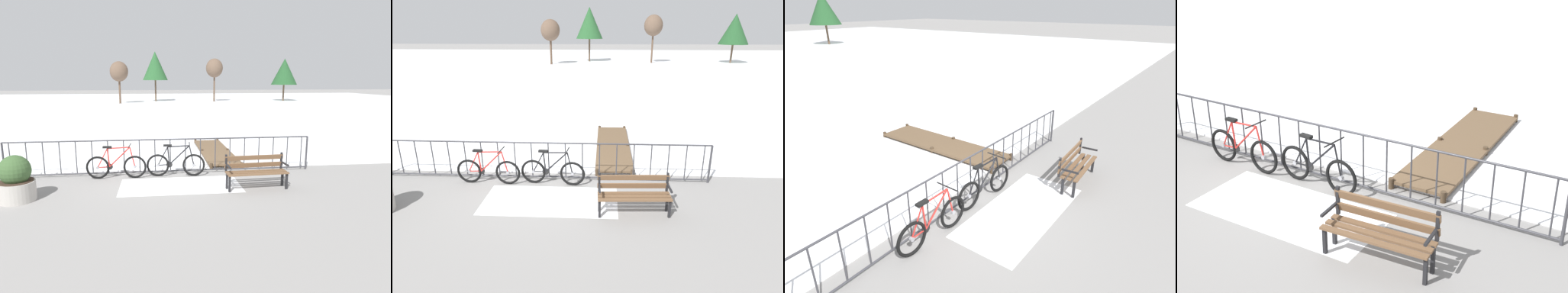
# 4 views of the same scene
# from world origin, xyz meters

# --- Properties ---
(ground_plane) EXTENTS (160.00, 160.00, 0.00)m
(ground_plane) POSITION_xyz_m (0.00, 0.00, 0.00)
(ground_plane) COLOR gray
(snow_patch) EXTENTS (3.21, 1.48, 0.01)m
(snow_patch) POSITION_xyz_m (0.44, -1.20, 0.00)
(snow_patch) COLOR white
(snow_patch) RESTS_ON ground
(railing_fence) EXTENTS (9.06, 0.06, 1.07)m
(railing_fence) POSITION_xyz_m (-0.00, 0.00, 0.56)
(railing_fence) COLOR #38383D
(railing_fence) RESTS_ON ground
(bicycle_near_railing) EXTENTS (1.71, 0.52, 0.97)m
(bicycle_near_railing) POSITION_xyz_m (0.37, -0.29, 0.37)
(bicycle_near_railing) COLOR black
(bicycle_near_railing) RESTS_ON ground
(bicycle_second) EXTENTS (1.71, 0.52, 0.97)m
(bicycle_second) POSITION_xyz_m (-1.33, -0.33, 0.37)
(bicycle_second) COLOR black
(bicycle_second) RESTS_ON ground
(park_bench) EXTENTS (1.62, 0.56, 0.89)m
(park_bench) POSITION_xyz_m (2.38, -1.61, 0.51)
(park_bench) COLOR brown
(park_bench) RESTS_ON ground
(wooden_dock) EXTENTS (1.10, 4.42, 0.20)m
(wooden_dock) POSITION_xyz_m (2.02, 2.46, 0.12)
(wooden_dock) COLOR brown
(wooden_dock) RESTS_ON ground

